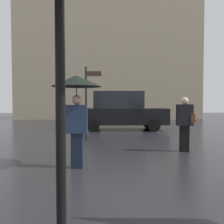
% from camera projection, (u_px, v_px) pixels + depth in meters
% --- Properties ---
extents(pedestrian_with_umbrella, '(1.08, 1.08, 2.00)m').
position_uv_depth(pedestrian_with_umbrella, '(77.00, 93.00, 5.06)').
color(pedestrian_with_umbrella, black).
rests_on(pedestrian_with_umbrella, ground).
extents(pedestrian_with_bag, '(0.49, 0.24, 1.58)m').
position_uv_depth(pedestrian_with_bag, '(185.00, 121.00, 6.78)').
color(pedestrian_with_bag, black).
rests_on(pedestrian_with_bag, ground).
extents(parked_car_left, '(4.54, 1.86, 1.99)m').
position_uv_depth(parked_car_left, '(121.00, 111.00, 12.22)').
color(parked_car_left, black).
rests_on(parked_car_left, ground).
extents(street_signpost, '(1.08, 0.08, 2.72)m').
position_uv_depth(street_signpost, '(86.00, 96.00, 8.61)').
color(street_signpost, black).
rests_on(street_signpost, ground).
extents(building_block, '(15.77, 2.06, 17.90)m').
position_uv_depth(building_block, '(109.00, 15.00, 20.19)').
color(building_block, gray).
rests_on(building_block, ground).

